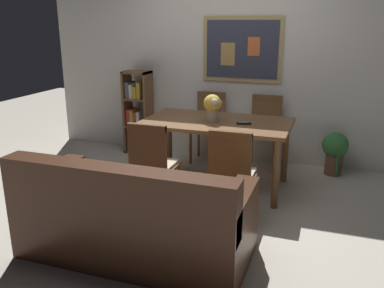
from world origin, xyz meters
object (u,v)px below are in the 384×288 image
(dining_chair_far_left, at_px, (209,121))
(tv_remote, at_px, (244,123))
(dining_chair_near_right, at_px, (232,169))
(dining_chair_far_right, at_px, (265,126))
(dining_chair_near_left, at_px, (152,160))
(bookshelf, at_px, (137,114))
(dining_table, at_px, (216,129))
(leather_couch, at_px, (133,220))
(flower_vase, at_px, (213,106))
(potted_ivy, at_px, (335,150))

(dining_chair_far_left, xyz_separation_m, tv_remote, (0.66, -0.90, 0.23))
(tv_remote, bearing_deg, dining_chair_far_left, 126.26)
(dining_chair_near_right, xyz_separation_m, dining_chair_far_right, (0.01, 1.68, 0.00))
(dining_chair_near_left, bearing_deg, dining_chair_near_right, 0.73)
(dining_chair_far_right, xyz_separation_m, bookshelf, (-1.80, 0.01, 0.01))
(bookshelf, bearing_deg, dining_table, -31.34)
(dining_table, height_order, bookshelf, bookshelf)
(dining_chair_near_left, xyz_separation_m, leather_couch, (0.19, -0.78, -0.22))
(dining_chair_far_right, xyz_separation_m, flower_vase, (-0.44, -0.86, 0.39))
(potted_ivy, xyz_separation_m, tv_remote, (-0.95, -0.86, 0.46))
(dining_table, relative_size, flower_vase, 5.46)
(dining_chair_far_right, distance_m, tv_remote, 0.93)
(dining_chair_far_left, bearing_deg, flower_vase, -70.84)
(dining_chair_far_left, relative_size, dining_chair_near_right, 1.00)
(dining_chair_near_left, bearing_deg, dining_table, 65.18)
(dining_table, bearing_deg, dining_chair_far_left, 112.07)
(tv_remote, bearing_deg, potted_ivy, 42.19)
(dining_table, distance_m, dining_chair_near_left, 0.95)
(dining_chair_far_left, distance_m, leather_couch, 2.49)
(dining_chair_far_right, bearing_deg, potted_ivy, -2.05)
(dining_table, relative_size, dining_chair_near_right, 1.77)
(dining_chair_far_left, xyz_separation_m, potted_ivy, (1.61, -0.04, -0.23))
(dining_chair_near_right, height_order, leather_couch, dining_chair_near_right)
(dining_table, relative_size, leather_couch, 0.89)
(dining_chair_far_left, bearing_deg, bookshelf, 179.50)
(dining_table, height_order, dining_chair_near_left, dining_chair_near_left)
(leather_couch, distance_m, tv_remote, 1.72)
(potted_ivy, height_order, tv_remote, tv_remote)
(dining_chair_far_left, height_order, leather_couch, dining_chair_far_left)
(dining_chair_far_right, distance_m, potted_ivy, 0.90)
(potted_ivy, bearing_deg, dining_chair_far_right, 177.95)
(bookshelf, bearing_deg, potted_ivy, -0.96)
(dining_chair_far_left, distance_m, dining_chair_far_right, 0.74)
(dining_chair_near_right, height_order, flower_vase, flower_vase)
(dining_chair_near_left, bearing_deg, tv_remote, 48.30)
(leather_couch, relative_size, potted_ivy, 3.39)
(dining_chair_far_left, bearing_deg, dining_chair_far_right, -0.34)
(dining_chair_far_right, relative_size, leather_couch, 0.51)
(dining_table, distance_m, dining_chair_near_right, 0.93)
(leather_couch, xyz_separation_m, flower_vase, (0.17, 1.61, 0.61))
(dining_chair_near_left, relative_size, dining_chair_near_right, 1.00)
(flower_vase, bearing_deg, dining_chair_far_left, 109.16)
(tv_remote, bearing_deg, dining_chair_near_right, -84.69)
(bookshelf, bearing_deg, dining_chair_far_right, -0.43)
(dining_chair_near_left, bearing_deg, potted_ivy, 44.96)
(dining_chair_far_left, relative_size, bookshelf, 0.79)
(leather_couch, bearing_deg, dining_chair_near_left, 103.47)
(dining_chair_far_left, distance_m, dining_chair_near_right, 1.83)
(dining_table, xyz_separation_m, dining_chair_near_right, (0.39, -0.84, -0.13))
(dining_chair_far_left, height_order, dining_chair_near_left, same)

